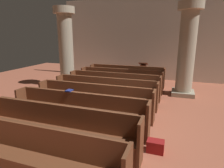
% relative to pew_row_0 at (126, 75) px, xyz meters
% --- Properties ---
extents(ground_plane, '(19.20, 19.20, 0.00)m').
position_rel_pew_row_0_xyz_m(ground_plane, '(0.61, -4.15, -0.52)').
color(ground_plane, '#AD5B42').
extents(back_wall, '(10.00, 0.16, 4.50)m').
position_rel_pew_row_0_xyz_m(back_wall, '(0.61, 1.93, 1.73)').
color(back_wall, beige).
rests_on(back_wall, ground).
extents(pew_row_0, '(3.78, 0.47, 0.98)m').
position_rel_pew_row_0_xyz_m(pew_row_0, '(0.00, 0.00, 0.00)').
color(pew_row_0, brown).
rests_on(pew_row_0, ground).
extents(pew_row_1, '(3.78, 0.46, 0.98)m').
position_rel_pew_row_0_xyz_m(pew_row_1, '(0.00, -1.00, 0.00)').
color(pew_row_1, brown).
rests_on(pew_row_1, ground).
extents(pew_row_2, '(3.78, 0.46, 0.98)m').
position_rel_pew_row_0_xyz_m(pew_row_2, '(0.00, -1.99, 0.00)').
color(pew_row_2, brown).
rests_on(pew_row_2, ground).
extents(pew_row_3, '(3.78, 0.47, 0.98)m').
position_rel_pew_row_0_xyz_m(pew_row_3, '(0.00, -2.99, 0.00)').
color(pew_row_3, brown).
rests_on(pew_row_3, ground).
extents(pew_row_4, '(3.78, 0.46, 0.98)m').
position_rel_pew_row_0_xyz_m(pew_row_4, '(0.00, -3.98, 0.00)').
color(pew_row_4, brown).
rests_on(pew_row_4, ground).
extents(pew_row_5, '(3.78, 0.46, 0.98)m').
position_rel_pew_row_0_xyz_m(pew_row_5, '(0.00, -4.98, 0.00)').
color(pew_row_5, brown).
rests_on(pew_row_5, ground).
extents(pew_row_6, '(3.78, 0.47, 0.98)m').
position_rel_pew_row_0_xyz_m(pew_row_6, '(0.00, -5.97, 0.00)').
color(pew_row_6, brown).
rests_on(pew_row_6, ground).
extents(pew_row_7, '(3.78, 0.46, 0.98)m').
position_rel_pew_row_0_xyz_m(pew_row_7, '(0.00, -6.97, 0.00)').
color(pew_row_7, brown).
rests_on(pew_row_7, ground).
extents(pillar_aisle_side, '(0.98, 0.98, 3.73)m').
position_rel_pew_row_0_xyz_m(pillar_aisle_side, '(2.72, -0.83, 1.42)').
color(pillar_aisle_side, '#9F967E').
rests_on(pillar_aisle_side, ground).
extents(pillar_far_side, '(0.98, 0.98, 3.73)m').
position_rel_pew_row_0_xyz_m(pillar_far_side, '(-2.67, -1.19, 1.42)').
color(pillar_far_side, '#9F967E').
rests_on(pillar_far_side, ground).
extents(lectern, '(0.48, 0.45, 1.08)m').
position_rel_pew_row_0_xyz_m(lectern, '(0.68, 0.92, -0.07)').
color(lectern, '#562B1A').
rests_on(lectern, ground).
extents(hymn_book, '(0.16, 0.21, 0.03)m').
position_rel_pew_row_0_xyz_m(hymn_book, '(-0.38, -4.80, 0.47)').
color(hymn_book, navy).
rests_on(hymn_book, pew_row_5).
extents(kneeler_box_red, '(0.37, 0.24, 0.27)m').
position_rel_pew_row_0_xyz_m(kneeler_box_red, '(2.09, -5.42, -0.39)').
color(kneeler_box_red, maroon).
rests_on(kneeler_box_red, ground).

